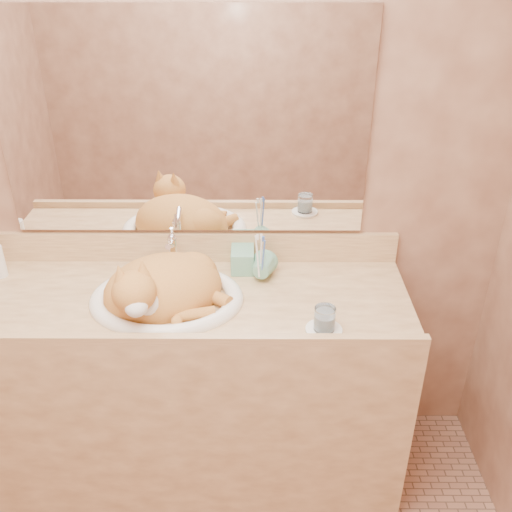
{
  "coord_description": "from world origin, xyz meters",
  "views": [
    {
      "loc": [
        0.26,
        -0.96,
        1.98
      ],
      "look_at": [
        0.25,
        0.7,
        1.03
      ],
      "focal_mm": 40.0,
      "sensor_mm": 36.0,
      "label": 1
    }
  ],
  "objects_px": {
    "cat": "(161,286)",
    "sink_basin": "(165,281)",
    "soap_dispenser": "(242,255)",
    "toothbrush_cup": "(260,274)",
    "vanity_counter": "(192,387)",
    "water_glass": "(325,319)"
  },
  "relations": [
    {
      "from": "sink_basin",
      "to": "vanity_counter",
      "type": "bearing_deg",
      "value": 5.06
    },
    {
      "from": "toothbrush_cup",
      "to": "vanity_counter",
      "type": "bearing_deg",
      "value": -161.7
    },
    {
      "from": "soap_dispenser",
      "to": "sink_basin",
      "type": "bearing_deg",
      "value": -149.24
    },
    {
      "from": "vanity_counter",
      "to": "soap_dispenser",
      "type": "bearing_deg",
      "value": 34.63
    },
    {
      "from": "vanity_counter",
      "to": "water_glass",
      "type": "bearing_deg",
      "value": -22.39
    },
    {
      "from": "vanity_counter",
      "to": "sink_basin",
      "type": "distance_m",
      "value": 0.51
    },
    {
      "from": "sink_basin",
      "to": "cat",
      "type": "height_order",
      "value": "cat"
    },
    {
      "from": "toothbrush_cup",
      "to": "sink_basin",
      "type": "bearing_deg",
      "value": -161.76
    },
    {
      "from": "vanity_counter",
      "to": "soap_dispenser",
      "type": "height_order",
      "value": "soap_dispenser"
    },
    {
      "from": "sink_basin",
      "to": "soap_dispenser",
      "type": "height_order",
      "value": "soap_dispenser"
    },
    {
      "from": "vanity_counter",
      "to": "sink_basin",
      "type": "xyz_separation_m",
      "value": [
        -0.06,
        -0.02,
        0.51
      ]
    },
    {
      "from": "cat",
      "to": "water_glass",
      "type": "height_order",
      "value": "cat"
    },
    {
      "from": "vanity_counter",
      "to": "cat",
      "type": "xyz_separation_m",
      "value": [
        -0.08,
        -0.04,
        0.5
      ]
    },
    {
      "from": "soap_dispenser",
      "to": "toothbrush_cup",
      "type": "relative_size",
      "value": 1.96
    },
    {
      "from": "soap_dispenser",
      "to": "water_glass",
      "type": "xyz_separation_m",
      "value": [
        0.27,
        -0.33,
        -0.05
      ]
    },
    {
      "from": "toothbrush_cup",
      "to": "water_glass",
      "type": "bearing_deg",
      "value": -54.08
    },
    {
      "from": "vanity_counter",
      "to": "cat",
      "type": "distance_m",
      "value": 0.5
    },
    {
      "from": "sink_basin",
      "to": "toothbrush_cup",
      "type": "xyz_separation_m",
      "value": [
        0.33,
        0.11,
        -0.04
      ]
    },
    {
      "from": "vanity_counter",
      "to": "sink_basin",
      "type": "relative_size",
      "value": 3.03
    },
    {
      "from": "soap_dispenser",
      "to": "water_glass",
      "type": "relative_size",
      "value": 2.38
    },
    {
      "from": "sink_basin",
      "to": "toothbrush_cup",
      "type": "distance_m",
      "value": 0.35
    },
    {
      "from": "cat",
      "to": "sink_basin",
      "type": "bearing_deg",
      "value": 23.05
    }
  ]
}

